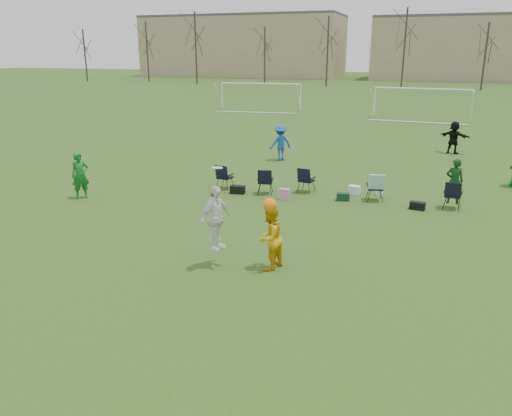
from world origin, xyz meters
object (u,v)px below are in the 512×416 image
at_px(fielder_blue, 280,143).
at_px(center_contest, 246,229).
at_px(fielder_black, 454,137).
at_px(fielder_green_near, 80,176).
at_px(goal_mid, 423,95).
at_px(goal_left, 261,89).

bearing_deg(fielder_blue, center_contest, 59.75).
xyz_separation_m(fielder_blue, fielder_black, (8.09, 4.72, -0.02)).
relative_size(fielder_green_near, fielder_black, 1.00).
distance_m(fielder_blue, goal_mid, 19.41).
bearing_deg(center_contest, fielder_black, 73.26).
bearing_deg(fielder_black, goal_left, -20.00).
distance_m(fielder_black, goal_left, 22.46).
distance_m(fielder_black, center_contest, 18.09).
relative_size(fielder_green_near, center_contest, 0.65).
relative_size(center_contest, goal_mid, 0.35).
bearing_deg(goal_mid, center_contest, -91.85).
height_order(fielder_green_near, fielder_blue, fielder_blue).
bearing_deg(fielder_green_near, fielder_blue, 11.72).
xyz_separation_m(fielder_blue, goal_mid, (6.06, 18.41, 1.06)).
bearing_deg(fielder_blue, goal_mid, -151.34).
height_order(fielder_black, center_contest, center_contest).
bearing_deg(goal_left, fielder_blue, -73.74).
height_order(fielder_blue, fielder_black, fielder_blue).
height_order(goal_left, goal_mid, same).
height_order(fielder_green_near, fielder_black, fielder_black).
relative_size(fielder_blue, fielder_black, 1.02).
xyz_separation_m(fielder_green_near, center_contest, (7.84, -3.81, 0.18)).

